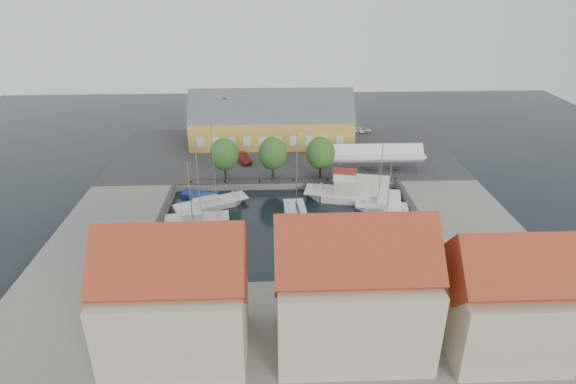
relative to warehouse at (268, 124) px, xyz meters
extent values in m
plane|color=black|center=(2.60, -28.36, -4.43)|extent=(140.00, 140.00, 0.00)
cube|color=#2D2D30|center=(2.60, -5.36, -3.93)|extent=(56.00, 26.00, 1.00)
cube|color=slate|center=(-19.40, -30.36, -3.93)|extent=(12.00, 24.00, 1.00)
cube|color=slate|center=(24.60, -30.36, -3.93)|extent=(12.00, 24.00, 1.00)
cube|color=slate|center=(2.60, -49.36, -3.93)|extent=(56.00, 14.00, 1.00)
cube|color=#383533|center=(2.60, -18.06, -3.37)|extent=(56.00, 0.60, 0.12)
cube|color=#383533|center=(-13.70, -30.36, -3.37)|extent=(0.60, 24.00, 0.12)
cube|color=#383533|center=(18.90, -30.36, -3.37)|extent=(0.60, 24.00, 0.12)
cylinder|color=black|center=(-11.40, -17.76, -3.23)|extent=(0.24, 0.24, 0.40)
cylinder|color=black|center=(-6.40, -17.76, -3.23)|extent=(0.24, 0.24, 0.40)
cylinder|color=black|center=(-1.40, -17.76, -3.23)|extent=(0.24, 0.24, 0.40)
cylinder|color=black|center=(3.60, -17.76, -3.23)|extent=(0.24, 0.24, 0.40)
cylinder|color=black|center=(8.60, -17.76, -3.23)|extent=(0.24, 0.24, 0.40)
cylinder|color=black|center=(13.60, -17.76, -3.23)|extent=(0.24, 0.24, 0.40)
cylinder|color=black|center=(18.60, -17.76, -3.23)|extent=(0.24, 0.24, 0.40)
cube|color=gold|center=(0.60, -0.36, -1.18)|extent=(28.00, 10.00, 4.50)
cube|color=#474C51|center=(0.60, -0.36, 2.32)|extent=(28.56, 7.60, 7.60)
cube|color=gold|center=(-9.40, 5.64, -1.68)|extent=(6.00, 6.00, 3.50)
cube|color=brown|center=(-7.40, -0.36, 4.17)|extent=(0.60, 0.60, 1.20)
cube|color=silver|center=(16.60, -13.86, -0.73)|extent=(14.00, 4.00, 0.25)
cylinder|color=silver|center=(10.60, -15.66, -2.08)|extent=(0.10, 0.10, 2.70)
cylinder|color=silver|center=(10.60, -12.06, -2.08)|extent=(0.10, 0.10, 2.70)
cylinder|color=silver|center=(16.60, -15.66, -2.08)|extent=(0.10, 0.10, 2.70)
cylinder|color=silver|center=(16.60, -12.06, -2.08)|extent=(0.10, 0.10, 2.70)
cylinder|color=silver|center=(22.60, -15.66, -2.08)|extent=(0.10, 0.10, 2.70)
cylinder|color=silver|center=(22.60, -12.06, -2.08)|extent=(0.10, 0.10, 2.70)
cylinder|color=black|center=(-6.40, -16.36, -2.38)|extent=(0.30, 0.30, 2.10)
ellipsoid|color=#204E1B|center=(-6.40, -16.36, 0.46)|extent=(4.20, 4.20, 4.83)
cylinder|color=black|center=(0.60, -16.36, -2.38)|extent=(0.30, 0.30, 2.10)
ellipsoid|color=#204E1B|center=(0.60, -16.36, 0.46)|extent=(4.20, 4.20, 4.83)
cylinder|color=black|center=(7.60, -16.36, -2.38)|extent=(0.30, 0.30, 2.10)
ellipsoid|color=#204E1B|center=(7.60, -16.36, 0.46)|extent=(4.20, 4.20, 4.83)
imported|color=#ABADB3|center=(17.65, 4.64, -2.81)|extent=(3.71, 1.65, 1.24)
imported|color=maroon|center=(-4.27, -9.60, -2.70)|extent=(3.36, 4.62, 1.45)
cube|color=silver|center=(3.57, -28.75, -4.28)|extent=(3.25, 7.55, 1.50)
cube|color=silver|center=(3.51, -27.83, -3.49)|extent=(3.24, 9.01, 0.08)
cube|color=silver|center=(3.56, -28.56, -3.03)|extent=(2.07, 3.07, 0.90)
cylinder|color=silver|center=(3.48, -27.27, 2.01)|extent=(0.12, 0.12, 11.07)
cube|color=navy|center=(3.57, -28.75, -2.28)|extent=(0.46, 3.70, 0.22)
cube|color=silver|center=(12.77, -22.11, -4.33)|extent=(11.39, 6.31, 1.80)
cube|color=silver|center=(11.46, -21.81, -3.39)|extent=(13.46, 6.63, 0.08)
cube|color=beige|center=(12.77, -22.11, -2.33)|extent=(7.98, 4.98, 2.20)
cube|color=silver|center=(10.41, -21.57, -0.93)|extent=(3.38, 2.82, 1.20)
cube|color=maroon|center=(10.41, -21.57, -0.28)|extent=(3.67, 3.00, 0.10)
cube|color=silver|center=(15.61, -25.39, -4.38)|extent=(5.98, 3.28, 1.30)
cube|color=silver|center=(14.91, -25.28, -3.69)|extent=(7.08, 3.37, 0.08)
cube|color=silver|center=(15.47, -25.37, -3.23)|extent=(2.50, 1.97, 0.90)
cylinder|color=silver|center=(14.49, -25.21, 0.70)|extent=(0.12, 0.12, 8.85)
cube|color=silver|center=(15.73, -28.59, -4.38)|extent=(5.74, 4.11, 1.30)
cube|color=silver|center=(15.12, -28.85, -3.69)|extent=(6.68, 4.44, 0.08)
cube|color=beige|center=(15.60, -28.64, -3.23)|extent=(2.54, 2.21, 0.90)
cylinder|color=silver|center=(14.75, -29.01, 0.25)|extent=(0.12, 0.12, 7.95)
cube|color=silver|center=(-8.66, -23.74, -4.38)|extent=(8.63, 6.09, 1.30)
cube|color=silver|center=(-7.74, -23.32, -3.69)|extent=(10.06, 6.67, 0.08)
cube|color=silver|center=(-8.48, -23.66, -3.23)|extent=(3.80, 3.18, 0.90)
cylinder|color=silver|center=(-7.18, -23.06, 2.21)|extent=(0.12, 0.12, 11.88)
cube|color=navy|center=(-8.66, -23.74, -2.48)|extent=(3.79, 1.91, 0.22)
cube|color=beige|center=(-9.96, -27.93, -4.38)|extent=(6.89, 3.58, 1.30)
cube|color=beige|center=(-9.13, -27.84, -3.69)|extent=(8.20, 3.61, 0.08)
cube|color=beige|center=(-9.79, -27.91, -3.23)|extent=(2.85, 2.23, 0.90)
cylinder|color=silver|center=(-8.64, -27.78, 1.24)|extent=(0.12, 0.12, 9.93)
cube|color=silver|center=(-10.28, -31.37, -4.38)|extent=(6.25, 2.98, 1.30)
cube|color=silver|center=(-9.53, -31.44, -3.69)|extent=(7.44, 2.99, 0.08)
cube|color=silver|center=(-10.13, -31.38, -3.23)|extent=(2.56, 1.88, 0.90)
cylinder|color=silver|center=(-9.07, -31.48, 0.76)|extent=(0.12, 0.12, 8.98)
cube|color=silver|center=(-9.96, -39.89, -4.38)|extent=(3.69, 1.90, 0.90)
cube|color=silver|center=(-9.51, -39.91, -3.89)|extent=(4.40, 1.88, 0.08)
cube|color=navy|center=(-10.40, -20.10, -4.38)|extent=(4.50, 3.48, 0.80)
cube|color=navy|center=(-9.94, -20.30, -3.94)|extent=(5.21, 3.73, 0.08)
cube|color=#B8AE8E|center=(-7.40, -51.36, 0.07)|extent=(11.00, 8.00, 7.00)
cube|color=brown|center=(-7.40, -51.36, 4.82)|extent=(11.33, 6.50, 6.50)
cube|color=brown|center=(-10.15, -51.36, 6.47)|extent=(0.70, 0.70, 1.00)
cube|color=brown|center=(-5.20, -51.36, 6.37)|extent=(0.60, 0.60, 0.80)
cube|color=#B8AE8E|center=(6.60, -51.36, 0.32)|extent=(12.00, 8.00, 7.50)
cube|color=brown|center=(6.60, -51.36, 5.32)|extent=(12.36, 6.50, 6.50)
cube|color=brown|center=(3.60, -51.36, 6.97)|extent=(0.70, 0.70, 1.00)
cube|color=brown|center=(9.00, -51.36, 6.87)|extent=(0.60, 0.60, 0.80)
cube|color=#B8AE8E|center=(18.60, -52.36, -0.18)|extent=(9.00, 7.00, 6.50)
cube|color=brown|center=(18.60, -52.36, 4.32)|extent=(9.27, 6.00, 6.00)
cube|color=brown|center=(16.35, -52.36, 5.97)|extent=(0.70, 0.70, 1.00)
cube|color=brown|center=(20.40, -52.36, 5.87)|extent=(0.60, 0.60, 0.80)
camera|label=1|loc=(0.26, -82.01, 25.05)|focal=30.00mm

